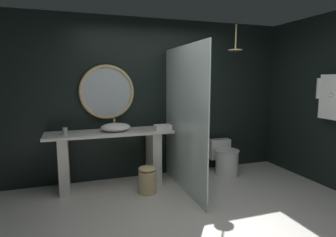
{
  "coord_description": "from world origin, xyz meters",
  "views": [
    {
      "loc": [
        -1.28,
        -2.61,
        1.64
      ],
      "look_at": [
        -0.07,
        0.99,
        1.09
      ],
      "focal_mm": 29.75,
      "sensor_mm": 36.0,
      "label": 1
    }
  ],
  "objects": [
    {
      "name": "folded_hand_towel",
      "position": [
        -0.03,
        1.38,
        0.89
      ],
      "size": [
        0.25,
        0.16,
        0.09
      ],
      "primitive_type": "cube",
      "rotation": [
        0.0,
        0.0,
        0.01
      ],
      "color": "white",
      "rests_on": "vanity_counter"
    },
    {
      "name": "rain_shower_head",
      "position": [
        1.23,
        1.43,
        2.13
      ],
      "size": [
        0.23,
        0.23,
        0.42
      ],
      "color": "#D6B77F"
    },
    {
      "name": "side_wall_right",
      "position": [
        2.35,
        0.76,
        1.3
      ],
      "size": [
        0.1,
        2.47,
        2.6
      ],
      "primitive_type": "cube",
      "color": "black",
      "rests_on": "ground_plane"
    },
    {
      "name": "tissue_box",
      "position": [
        -0.04,
        1.57,
        0.88
      ],
      "size": [
        0.12,
        0.12,
        0.06
      ],
      "primitive_type": "cube",
      "color": "#282D28",
      "rests_on": "vanity_counter"
    },
    {
      "name": "round_wall_mirror",
      "position": [
        -0.8,
        1.81,
        1.43
      ],
      "size": [
        0.85,
        0.05,
        0.85
      ],
      "color": "#D6B77F"
    },
    {
      "name": "shower_glass_panel",
      "position": [
        0.19,
        1.06,
        1.05
      ],
      "size": [
        0.02,
        1.57,
        2.1
      ],
      "primitive_type": "cube",
      "color": "silver",
      "rests_on": "ground_plane"
    },
    {
      "name": "back_wall_panel",
      "position": [
        0.0,
        1.9,
        1.3
      ],
      "size": [
        4.8,
        0.1,
        2.6
      ],
      "primitive_type": "cube",
      "color": "black",
      "rests_on": "ground_plane"
    },
    {
      "name": "tumbler_cup",
      "position": [
        -1.44,
        1.51,
        0.9
      ],
      "size": [
        0.07,
        0.07,
        0.1
      ],
      "primitive_type": "cylinder",
      "color": "silver",
      "rests_on": "vanity_counter"
    },
    {
      "name": "vanity_counter",
      "position": [
        -0.8,
        1.56,
        0.53
      ],
      "size": [
        1.87,
        0.55,
        0.85
      ],
      "color": "silver",
      "rests_on": "ground_plane"
    },
    {
      "name": "vessel_sink",
      "position": [
        -0.72,
        1.54,
        0.91
      ],
      "size": [
        0.45,
        0.37,
        0.17
      ],
      "color": "white",
      "rests_on": "vanity_counter"
    },
    {
      "name": "toilet",
      "position": [
        1.13,
        1.49,
        0.26
      ],
      "size": [
        0.4,
        0.57,
        0.56
      ],
      "color": "white",
      "rests_on": "ground_plane"
    },
    {
      "name": "ground_plane",
      "position": [
        0.0,
        0.0,
        0.0
      ],
      "size": [
        5.76,
        5.76,
        0.0
      ],
      "primitive_type": "plane",
      "color": "silver"
    },
    {
      "name": "waste_bin",
      "position": [
        -0.35,
        1.11,
        0.2
      ],
      "size": [
        0.25,
        0.25,
        0.4
      ],
      "color": "#D6B77F",
      "rests_on": "ground_plane"
    },
    {
      "name": "hanging_bathrobe",
      "position": [
        2.21,
        0.37,
        1.41
      ],
      "size": [
        0.2,
        0.61,
        0.71
      ],
      "color": "#D6B77F"
    }
  ]
}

